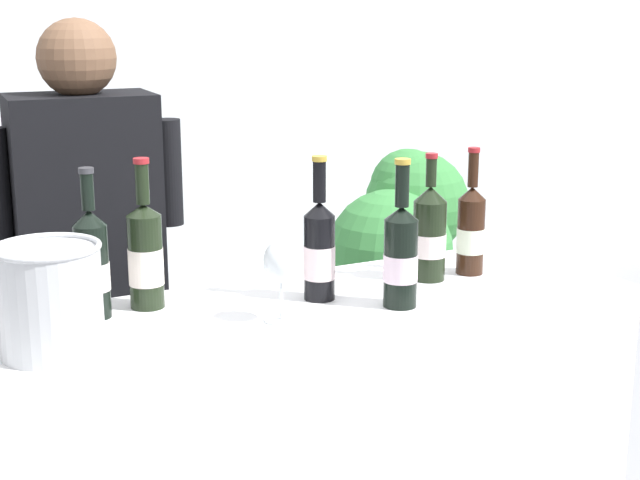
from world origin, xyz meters
TOP-DOWN VIEW (x-y plane):
  - wall_back at (0.00, 2.60)m, footprint 8.00×0.10m
  - wine_bottle_0 at (0.29, -0.11)m, footprint 0.08×0.08m
  - wine_bottle_1 at (-0.23, 0.15)m, footprint 0.08×0.08m
  - wine_bottle_2 at (0.60, 0.04)m, footprint 0.07×0.07m
  - wine_bottle_3 at (-0.36, 0.13)m, footprint 0.08×0.08m
  - wine_bottle_4 at (0.15, 0.02)m, footprint 0.08×0.08m
  - wine_bottle_6 at (0.47, 0.04)m, footprint 0.09×0.09m
  - wine_glass at (-0.00, -0.08)m, footprint 0.08×0.08m
  - ice_bucket at (-0.49, -0.05)m, footprint 0.21×0.21m
  - person_server at (-0.25, 0.64)m, footprint 0.54×0.26m
  - potted_shrub at (1.05, 1.09)m, footprint 0.65×0.58m

SIDE VIEW (x-z plane):
  - potted_shrub at x=1.05m, z-range 0.15..1.30m
  - person_server at x=-0.25m, z-range -0.01..1.65m
  - ice_bucket at x=-0.49m, z-range 1.02..1.24m
  - wine_bottle_2 at x=0.60m, z-range 0.97..1.30m
  - wine_bottle_6 at x=0.47m, z-range 0.97..1.30m
  - wine_bottle_4 at x=0.15m, z-range 0.96..1.31m
  - wine_bottle_0 at x=0.29m, z-range 0.96..1.31m
  - wine_bottle_1 at x=-0.23m, z-range 0.96..1.31m
  - wine_bottle_3 at x=-0.36m, z-range 0.97..1.31m
  - wine_glass at x=0.00m, z-range 1.05..1.23m
  - wall_back at x=0.00m, z-range 0.00..2.80m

